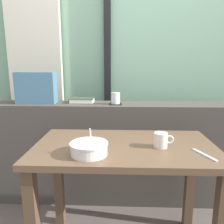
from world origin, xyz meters
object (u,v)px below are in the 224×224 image
(throw_pillow, at_px, (36,88))
(breakfast_table, at_px, (125,165))
(coaster_square, at_px, (116,104))
(juice_glass, at_px, (116,98))
(soup_bowl, at_px, (89,149))
(ceramic_mug, at_px, (161,140))
(closed_book, at_px, (82,100))
(fork_utensil, at_px, (204,155))

(throw_pillow, bearing_deg, breakfast_table, -39.43)
(coaster_square, relative_size, juice_glass, 1.08)
(breakfast_table, distance_m, soup_bowl, 0.29)
(breakfast_table, relative_size, ceramic_mug, 9.36)
(ceramic_mug, bearing_deg, breakfast_table, 170.86)
(soup_bowl, bearing_deg, breakfast_table, 38.96)
(soup_bowl, bearing_deg, throw_pillow, 125.77)
(coaster_square, bearing_deg, juice_glass, 180.00)
(juice_glass, relative_size, closed_book, 0.45)
(closed_book, distance_m, throw_pillow, 0.39)
(throw_pillow, relative_size, ceramic_mug, 2.83)
(ceramic_mug, bearing_deg, juice_glass, 114.30)
(throw_pillow, relative_size, soup_bowl, 1.60)
(coaster_square, bearing_deg, breakfast_table, -83.22)
(coaster_square, bearing_deg, ceramic_mug, -65.70)
(throw_pillow, height_order, fork_utensil, throw_pillow)
(coaster_square, bearing_deg, soup_bowl, -99.54)
(throw_pillow, distance_m, fork_utensil, 1.39)
(juice_glass, height_order, soup_bowl, juice_glass)
(closed_book, relative_size, soup_bowl, 1.04)
(coaster_square, distance_m, throw_pillow, 0.68)
(breakfast_table, height_order, throw_pillow, throw_pillow)
(closed_book, bearing_deg, coaster_square, -12.55)
(closed_book, bearing_deg, juice_glass, -12.55)
(closed_book, xyz_separation_m, soup_bowl, (0.17, -0.79, -0.13))
(coaster_square, relative_size, throw_pillow, 0.31)
(throw_pillow, bearing_deg, closed_book, 4.57)
(soup_bowl, xyz_separation_m, fork_utensil, (0.60, 0.01, -0.03))
(closed_book, distance_m, soup_bowl, 0.81)
(closed_book, height_order, fork_utensil, closed_book)
(breakfast_table, relative_size, fork_utensil, 6.22)
(breakfast_table, relative_size, coaster_square, 10.57)
(coaster_square, height_order, closed_book, closed_book)
(coaster_square, distance_m, juice_glass, 0.05)
(closed_book, distance_m, fork_utensil, 1.10)
(throw_pillow, height_order, soup_bowl, throw_pillow)
(fork_utensil, bearing_deg, coaster_square, 101.54)
(ceramic_mug, bearing_deg, closed_book, 130.16)
(juice_glass, relative_size, throw_pillow, 0.29)
(juice_glass, distance_m, fork_utensil, 0.88)
(breakfast_table, height_order, ceramic_mug, ceramic_mug)
(breakfast_table, distance_m, fork_utensil, 0.45)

